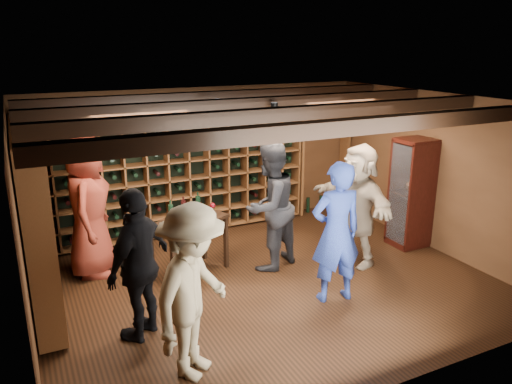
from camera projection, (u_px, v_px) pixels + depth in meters
name	position (u px, v px, depth m)	size (l,w,h in m)	color
ground	(267.00, 282.00, 6.99)	(6.00, 6.00, 0.00)	black
room_shell	(266.00, 108.00, 6.34)	(6.00, 6.00, 6.00)	#57351E
wine_rack_back	(177.00, 170.00, 8.44)	(4.65, 0.30, 2.20)	brown
wine_rack_left	(35.00, 217.00, 6.18)	(0.30, 2.65, 2.20)	brown
crate_shelf	(324.00, 132.00, 9.55)	(1.20, 0.32, 2.07)	brown
display_cabinet	(411.00, 195.00, 8.06)	(0.55, 0.50, 1.75)	black
man_blue_shirt	(336.00, 232.00, 6.29)	(0.67, 0.44, 1.85)	navy
man_grey_suit	(270.00, 206.00, 7.23)	(0.92, 0.72, 1.89)	black
guest_red_floral	(88.00, 207.00, 6.99)	(0.99, 0.64, 2.02)	maroon
guest_woman_black	(139.00, 264.00, 5.50)	(1.03, 0.43, 1.76)	black
guest_khaki	(193.00, 292.00, 4.83)	(1.16, 0.67, 1.80)	gray
guest_beige	(358.00, 204.00, 7.41)	(1.70, 0.54, 1.83)	tan
tasting_table	(189.00, 226.00, 7.03)	(1.23, 0.95, 1.11)	black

